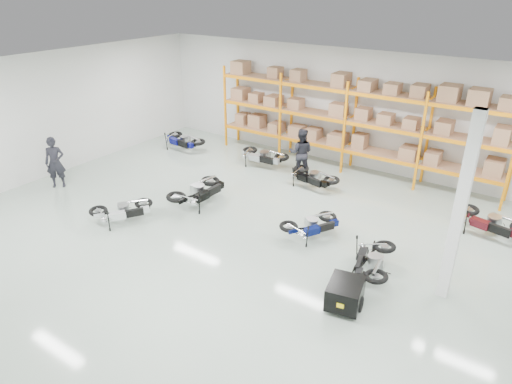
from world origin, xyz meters
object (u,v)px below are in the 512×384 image
Objects in this scene: moto_silver_left at (122,207)px; moto_back_b at (263,153)px; moto_blue_centre at (312,222)px; moto_back_a at (182,137)px; moto_back_c at (312,174)px; trailer at (345,293)px; moto_black_far_left at (199,188)px; person_back at (301,153)px; moto_back_d at (492,218)px; person_left at (55,163)px; moto_touring_right at (373,256)px.

moto_back_b is (0.95, 6.27, 0.04)m from moto_silver_left.
moto_back_a reaches higher than moto_blue_centre.
moto_back_a reaches higher than moto_back_c.
trailer is (2.11, -2.37, -0.11)m from moto_blue_centre.
person_back is (1.56, 3.97, 0.34)m from moto_black_far_left.
moto_back_d is (2.10, 5.39, 0.17)m from trailer.
moto_touring_right is at bearing -38.72° from person_left.
person_back is at bearing -92.80° from moto_back_b.
person_left is at bearing 26.18° from moto_silver_left.
moto_back_a is at bearing -38.38° from moto_black_far_left.
moto_back_d reaches higher than moto_back_b.
moto_touring_right is at bearing 78.13° from trailer.
moto_back_c is at bearing -123.15° from moto_black_far_left.
moto_back_c reaches higher than moto_blue_centre.
moto_black_far_left is 1.12× the size of moto_touring_right.
moto_silver_left is 0.96× the size of moto_touring_right.
moto_back_a is at bearing -30.28° from moto_silver_left.
person_back reaches higher than moto_touring_right.
person_back reaches higher than trailer.
moto_blue_centre is 0.94× the size of moto_back_c.
moto_black_far_left is at bearing 162.97° from moto_touring_right.
moto_blue_centre is 3.50m from moto_back_c.
moto_black_far_left is 4.00m from moto_back_b.
moto_black_far_left is 1.04× the size of person_left.
person_left is at bearing 166.48° from trailer.
moto_blue_centre is at bearing -133.58° from moto_back_b.
person_left is at bearing 17.50° from person_back.
moto_touring_right is 6.47m from person_back.
moto_touring_right is 7.81m from moto_back_b.
moto_touring_right is at bearing -133.72° from moto_silver_left.
moto_back_b is (3.92, 0.40, -0.01)m from moto_back_a.
trailer is at bearing -135.99° from moto_back_b.
moto_back_c is at bearing 118.75° from person_back.
moto_black_far_left is 8.90m from moto_back_d.
trailer is 8.83m from moto_back_b.
moto_black_far_left is 1.19× the size of trailer.
moto_blue_centre is 0.94× the size of moto_touring_right.
moto_touring_right is 4.33m from moto_back_d.
moto_back_b is 0.99× the size of moto_back_d.
person_left is (-9.17, -2.04, 0.43)m from moto_blue_centre.
moto_black_far_left reaches higher than moto_silver_left.
moto_back_a is 5.68m from person_back.
moto_blue_centre is at bearing 119.84° from trailer.
trailer is at bearing 160.23° from moto_blue_centre.
trailer is at bearing -102.09° from moto_touring_right.
person_left is (-4.93, -5.81, 0.38)m from moto_back_b.
moto_blue_centre is 0.99× the size of trailer.
moto_blue_centre is 5.18m from moto_back_d.
moto_silver_left is 0.89× the size of person_back.
moto_touring_right is at bearing -104.88° from moto_back_a.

